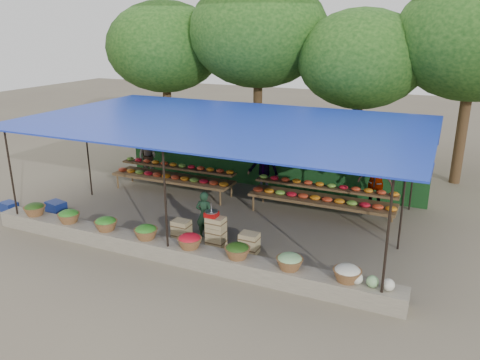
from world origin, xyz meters
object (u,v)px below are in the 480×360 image
at_px(weighing_scale, 211,214).
at_px(crate_counter, 215,234).
at_px(vendor_seated, 205,215).
at_px(blue_crate_front, 56,207).
at_px(blue_crate_back, 9,207).

bearing_deg(weighing_scale, crate_counter, 0.00).
height_order(crate_counter, vendor_seated, vendor_seated).
distance_m(crate_counter, blue_crate_front, 5.31).
relative_size(vendor_seated, blue_crate_back, 2.68).
xyz_separation_m(crate_counter, weighing_scale, (-0.09, -0.00, 0.54)).
xyz_separation_m(blue_crate_front, blue_crate_back, (-1.34, -0.51, -0.02)).
xyz_separation_m(weighing_scale, vendor_seated, (-0.35, 0.27, -0.21)).
relative_size(crate_counter, blue_crate_back, 4.89).
height_order(crate_counter, weighing_scale, weighing_scale).
bearing_deg(weighing_scale, vendor_seated, 141.80).
relative_size(crate_counter, vendor_seated, 1.83).
height_order(vendor_seated, blue_crate_back, vendor_seated).
distance_m(vendor_seated, blue_crate_back, 6.27).
bearing_deg(crate_counter, blue_crate_front, 179.44).
bearing_deg(blue_crate_back, weighing_scale, 12.23).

